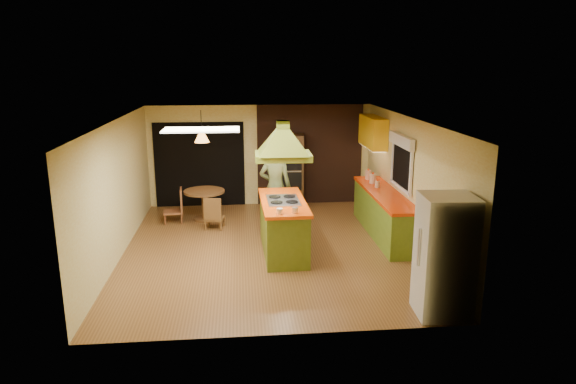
{
  "coord_description": "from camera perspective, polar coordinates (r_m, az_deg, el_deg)",
  "views": [
    {
      "loc": [
        -0.5,
        -9.38,
        3.54
      ],
      "look_at": [
        0.38,
        -0.09,
        1.15
      ],
      "focal_mm": 32.0,
      "sensor_mm": 36.0,
      "label": 1
    }
  ],
  "objects": [
    {
      "name": "range_hood",
      "position": [
        9.31,
        -0.56,
        6.41
      ],
      "size": [
        1.03,
        0.75,
        0.79
      ],
      "rotation": [
        0.0,
        0.0,
        -0.02
      ],
      "color": "olive",
      "rests_on": "ceiling_plane"
    },
    {
      "name": "nook_opening",
      "position": [
        12.89,
        -9.78,
        3.02
      ],
      "size": [
        2.2,
        0.03,
        2.1
      ],
      "primitive_type": "cube",
      "color": "black",
      "rests_on": "ground"
    },
    {
      "name": "chair_left",
      "position": [
        11.82,
        -12.67,
        -1.48
      ],
      "size": [
        0.46,
        0.46,
        0.77
      ],
      "primitive_type": null,
      "rotation": [
        0.0,
        0.0,
        -1.48
      ],
      "color": "brown",
      "rests_on": "ground"
    },
    {
      "name": "upper_cabinets",
      "position": [
        12.08,
        9.41,
        6.61
      ],
      "size": [
        0.34,
        1.4,
        0.7
      ],
      "primitive_type": "cube",
      "color": "yellow",
      "rests_on": "room_walls"
    },
    {
      "name": "canister_small",
      "position": [
        11.09,
        9.9,
        0.86
      ],
      "size": [
        0.11,
        0.11,
        0.14
      ],
      "primitive_type": "cylinder",
      "rotation": [
        0.0,
        0.0,
        0.06
      ],
      "color": "beige",
      "rests_on": "right_counter"
    },
    {
      "name": "pendant_lamp",
      "position": [
        11.53,
        -9.55,
        5.99
      ],
      "size": [
        0.41,
        0.41,
        0.21
      ],
      "primitive_type": "cone",
      "rotation": [
        0.0,
        0.0,
        -0.31
      ],
      "color": "#FF9E3F",
      "rests_on": "ceiling_plane"
    },
    {
      "name": "kitchen_island",
      "position": [
        9.7,
        -0.53,
        -3.81
      ],
      "size": [
        0.86,
        2.05,
        1.03
      ],
      "rotation": [
        0.0,
        0.0,
        0.02
      ],
      "color": "#5F701C",
      "rests_on": "ground"
    },
    {
      "name": "canister_medium",
      "position": [
        11.44,
        9.4,
        1.47
      ],
      "size": [
        0.15,
        0.15,
        0.21
      ],
      "primitive_type": "cylinder",
      "rotation": [
        0.0,
        0.0,
        0.04
      ],
      "color": "beige",
      "rests_on": "right_counter"
    },
    {
      "name": "chair_near",
      "position": [
        11.21,
        -8.17,
        -2.25
      ],
      "size": [
        0.46,
        0.46,
        0.72
      ],
      "primitive_type": null,
      "rotation": [
        0.0,
        0.0,
        2.97
      ],
      "color": "brown",
      "rests_on": "ground"
    },
    {
      "name": "canister_large",
      "position": [
        11.83,
        8.91,
        1.9
      ],
      "size": [
        0.16,
        0.16,
        0.2
      ],
      "primitive_type": "cylinder",
      "rotation": [
        0.0,
        0.0,
        -0.2
      ],
      "color": "beige",
      "rests_on": "right_counter"
    },
    {
      "name": "room_walls",
      "position": [
        9.66,
        -2.3,
        0.65
      ],
      "size": [
        5.5,
        6.5,
        6.5
      ],
      "color": "beige",
      "rests_on": "ground"
    },
    {
      "name": "brick_panel",
      "position": [
        12.93,
        2.45,
        4.16
      ],
      "size": [
        2.64,
        0.03,
        2.5
      ],
      "primitive_type": "cube",
      "color": "#381E14",
      "rests_on": "ground"
    },
    {
      "name": "dining_table",
      "position": [
        11.82,
        -9.27,
        -0.8
      ],
      "size": [
        0.92,
        0.92,
        0.7
      ],
      "rotation": [
        0.0,
        0.0,
        -0.42
      ],
      "color": "brown",
      "rests_on": "ground"
    },
    {
      "name": "right_counter",
      "position": [
        10.85,
        10.6,
        -2.36
      ],
      "size": [
        0.62,
        3.05,
        0.92
      ],
      "color": "olive",
      "rests_on": "ground"
    },
    {
      "name": "fluor_panel",
      "position": [
        8.26,
        -9.6,
        6.84
      ],
      "size": [
        1.2,
        0.6,
        0.03
      ],
      "primitive_type": "cube",
      "color": "white",
      "rests_on": "ceiling_plane"
    },
    {
      "name": "wall_oven",
      "position": [
        12.66,
        0.32,
        2.36
      ],
      "size": [
        0.63,
        0.63,
        1.81
      ],
      "rotation": [
        0.0,
        0.0,
        -0.05
      ],
      "color": "#4D3219",
      "rests_on": "ground"
    },
    {
      "name": "ground",
      "position": [
        10.03,
        -2.23,
        -6.3
      ],
      "size": [
        6.5,
        6.5,
        0.0
      ],
      "primitive_type": "plane",
      "color": "brown",
      "rests_on": "ground"
    },
    {
      "name": "refrigerator",
      "position": [
        7.58,
        17.02,
        -6.85
      ],
      "size": [
        0.76,
        0.73,
        1.76
      ],
      "primitive_type": "cube",
      "rotation": [
        0.0,
        0.0,
        -0.06
      ],
      "color": "silver",
      "rests_on": "ground"
    },
    {
      "name": "window_right",
      "position": [
        10.44,
        12.54,
        4.27
      ],
      "size": [
        0.12,
        1.35,
        1.06
      ],
      "color": "black",
      "rests_on": "room_walls"
    },
    {
      "name": "ceiling_plane",
      "position": [
        9.45,
        -2.38,
        8.04
      ],
      "size": [
        6.5,
        6.5,
        0.0
      ],
      "primitive_type": "plane",
      "rotation": [
        3.14,
        0.0,
        0.0
      ],
      "color": "silver",
      "rests_on": "room_walls"
    },
    {
      "name": "man",
      "position": [
        10.9,
        -1.42,
        0.51
      ],
      "size": [
        0.75,
        0.57,
        1.86
      ],
      "primitive_type": "imported",
      "rotation": [
        0.0,
        0.0,
        2.95
      ],
      "color": "#505A30",
      "rests_on": "ground"
    }
  ]
}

